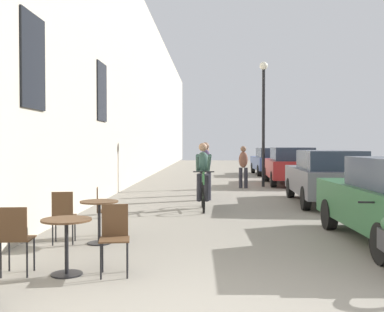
# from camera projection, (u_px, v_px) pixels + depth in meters

# --- Properties ---
(building_facade_left) EXTENTS (0.54, 68.00, 8.58)m
(building_facade_left) POSITION_uv_depth(u_px,v_px,m) (123.00, 78.00, 18.26)
(building_facade_left) COLOR #B7AD99
(building_facade_left) RESTS_ON ground_plane
(cafe_table_near) EXTENTS (0.64, 0.64, 0.72)m
(cafe_table_near) POSITION_uv_depth(u_px,v_px,m) (66.00, 234.00, 5.94)
(cafe_table_near) COLOR black
(cafe_table_near) RESTS_ON ground_plane
(cafe_chair_near_toward_street) EXTENTS (0.44, 0.44, 0.89)m
(cafe_chair_near_toward_street) POSITION_uv_depth(u_px,v_px,m) (115.00, 234.00, 5.99)
(cafe_chair_near_toward_street) COLOR black
(cafe_chair_near_toward_street) RESTS_ON ground_plane
(cafe_chair_near_toward_wall) EXTENTS (0.42, 0.42, 0.89)m
(cafe_chair_near_toward_wall) POSITION_uv_depth(u_px,v_px,m) (16.00, 235.00, 5.89)
(cafe_chair_near_toward_wall) COLOR black
(cafe_chair_near_toward_wall) RESTS_ON ground_plane
(cafe_table_mid) EXTENTS (0.64, 0.64, 0.72)m
(cafe_table_mid) POSITION_uv_depth(u_px,v_px,m) (99.00, 213.00, 7.82)
(cafe_table_mid) COLOR black
(cafe_table_mid) RESTS_ON ground_plane
(cafe_chair_mid_toward_street) EXTENTS (0.44, 0.44, 0.89)m
(cafe_chair_mid_toward_street) POSITION_uv_depth(u_px,v_px,m) (63.00, 213.00, 7.77)
(cafe_chair_mid_toward_street) COLOR black
(cafe_chair_mid_toward_street) RESTS_ON ground_plane
(cafe_chair_mid_toward_wall) EXTENTS (0.46, 0.46, 0.89)m
(cafe_chair_mid_toward_wall) POSITION_uv_depth(u_px,v_px,m) (103.00, 208.00, 8.43)
(cafe_chair_mid_toward_wall) COLOR black
(cafe_chair_mid_toward_wall) RESTS_ON ground_plane
(cyclist_on_bicycle) EXTENTS (0.52, 1.76, 1.74)m
(cyclist_on_bicycle) POSITION_uv_depth(u_px,v_px,m) (203.00, 178.00, 11.96)
(cyclist_on_bicycle) COLOR black
(cyclist_on_bicycle) RESTS_ON ground_plane
(pedestrian_near) EXTENTS (0.37, 0.28, 1.73)m
(pedestrian_near) POSITION_uv_depth(u_px,v_px,m) (205.00, 168.00, 13.87)
(pedestrian_near) COLOR #26262D
(pedestrian_near) RESTS_ON ground_plane
(pedestrian_mid) EXTENTS (0.35, 0.26, 1.60)m
(pedestrian_mid) POSITION_uv_depth(u_px,v_px,m) (206.00, 168.00, 15.32)
(pedestrian_mid) COLOR #26262D
(pedestrian_mid) RESTS_ON ground_plane
(pedestrian_far) EXTENTS (0.35, 0.26, 1.61)m
(pedestrian_far) POSITION_uv_depth(u_px,v_px,m) (243.00, 164.00, 17.69)
(pedestrian_far) COLOR #26262D
(pedestrian_far) RESTS_ON ground_plane
(street_lamp) EXTENTS (0.32, 0.32, 4.90)m
(street_lamp) POSITION_uv_depth(u_px,v_px,m) (264.00, 108.00, 18.21)
(street_lamp) COLOR black
(street_lamp) RESTS_ON ground_plane
(parked_car_second) EXTENTS (1.90, 4.28, 1.50)m
(parked_car_second) POSITION_uv_depth(u_px,v_px,m) (327.00, 176.00, 12.97)
(parked_car_second) COLOR #595960
(parked_car_second) RESTS_ON ground_plane
(parked_car_third) EXTENTS (1.95, 4.40, 1.54)m
(parked_car_third) POSITION_uv_depth(u_px,v_px,m) (290.00, 165.00, 19.23)
(parked_car_third) COLOR maroon
(parked_car_third) RESTS_ON ground_plane
(parked_car_fourth) EXTENTS (1.85, 4.18, 1.47)m
(parked_car_fourth) POSITION_uv_depth(u_px,v_px,m) (271.00, 161.00, 25.47)
(parked_car_fourth) COLOR #384C84
(parked_car_fourth) RESTS_ON ground_plane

